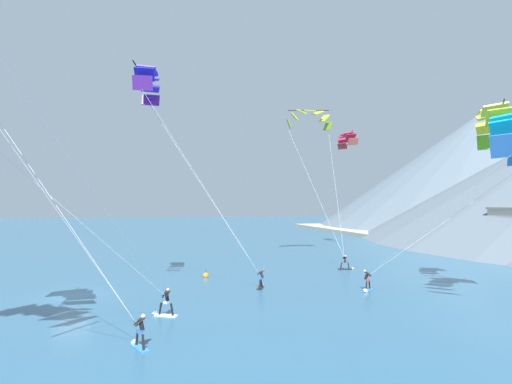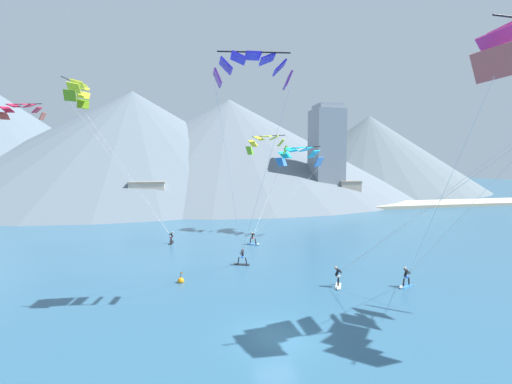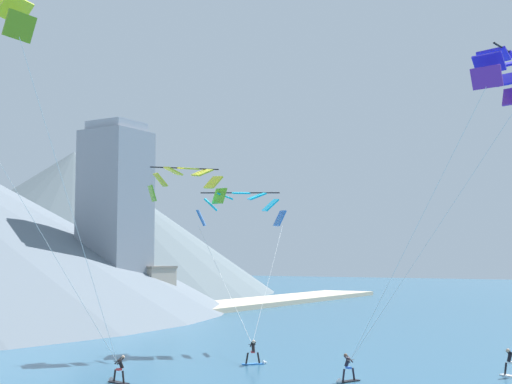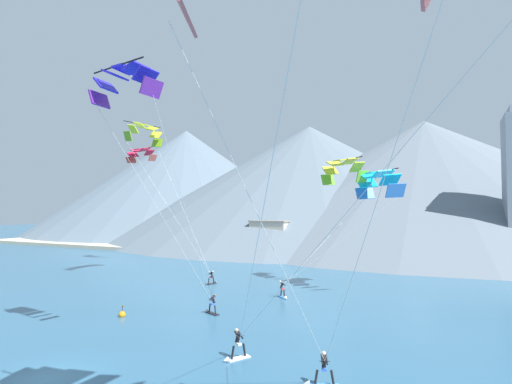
{
  "view_description": "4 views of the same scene",
  "coord_description": "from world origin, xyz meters",
  "px_view_note": "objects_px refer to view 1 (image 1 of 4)",
  "views": [
    {
      "loc": [
        32.99,
        6.62,
        6.94
      ],
      "look_at": [
        -1.99,
        14.81,
        8.07
      ],
      "focal_mm": 28.0,
      "sensor_mm": 36.0,
      "label": 1
    },
    {
      "loc": [
        -5.35,
        -18.6,
        10.17
      ],
      "look_at": [
        3.02,
        18.87,
        6.98
      ],
      "focal_mm": 24.0,
      "sensor_mm": 36.0,
      "label": 2
    },
    {
      "loc": [
        -38.17,
        -2.42,
        7.2
      ],
      "look_at": [
        -2.56,
        18.92,
        11.0
      ],
      "focal_mm": 50.0,
      "sensor_mm": 36.0,
      "label": 3
    },
    {
      "loc": [
        18.6,
        -13.66,
        8.63
      ],
      "look_at": [
        2.21,
        19.56,
        10.23
      ],
      "focal_mm": 28.0,
      "sensor_mm": 36.0,
      "label": 4
    }
  ],
  "objects_px": {
    "kitesurfer_far_left": "(139,337)",
    "parafoil_kite_distant_high_outer": "(347,139)",
    "parafoil_kite_near_lead": "(309,118)",
    "parafoil_kite_far_right": "(148,83)",
    "kitesurfer_near_lead": "(347,265)",
    "race_marker_buoy": "(206,275)",
    "kitesurfer_mid_center": "(367,285)",
    "kitesurfer_near_trail": "(163,307)",
    "parafoil_kite_distant_low_drift": "(493,122)",
    "kitesurfer_far_right": "(261,282)"
  },
  "relations": [
    {
      "from": "kitesurfer_near_trail",
      "to": "race_marker_buoy",
      "type": "relative_size",
      "value": 1.73
    },
    {
      "from": "parafoil_kite_distant_high_outer",
      "to": "kitesurfer_near_lead",
      "type": "bearing_deg",
      "value": -26.28
    },
    {
      "from": "kitesurfer_near_trail",
      "to": "kitesurfer_mid_center",
      "type": "xyz_separation_m",
      "value": [
        -3.58,
        15.93,
        -0.02
      ]
    },
    {
      "from": "kitesurfer_mid_center",
      "to": "kitesurfer_far_left",
      "type": "xyz_separation_m",
      "value": [
        8.98,
        -17.11,
        -0.02
      ]
    },
    {
      "from": "kitesurfer_near_trail",
      "to": "kitesurfer_far_right",
      "type": "xyz_separation_m",
      "value": [
        -6.76,
        7.99,
        -0.06
      ]
    },
    {
      "from": "parafoil_kite_near_lead",
      "to": "parafoil_kite_far_right",
      "type": "distance_m",
      "value": 25.99
    },
    {
      "from": "kitesurfer_far_right",
      "to": "parafoil_kite_near_lead",
      "type": "bearing_deg",
      "value": 147.54
    },
    {
      "from": "parafoil_kite_distant_high_outer",
      "to": "parafoil_kite_near_lead",
      "type": "bearing_deg",
      "value": -45.62
    },
    {
      "from": "kitesurfer_near_lead",
      "to": "kitesurfer_far_left",
      "type": "relative_size",
      "value": 1.02
    },
    {
      "from": "race_marker_buoy",
      "to": "kitesurfer_near_trail",
      "type": "bearing_deg",
      "value": -17.45
    },
    {
      "from": "kitesurfer_near_lead",
      "to": "parafoil_kite_far_right",
      "type": "relative_size",
      "value": 0.11
    },
    {
      "from": "kitesurfer_near_lead",
      "to": "parafoil_kite_near_lead",
      "type": "distance_m",
      "value": 20.64
    },
    {
      "from": "kitesurfer_mid_center",
      "to": "race_marker_buoy",
      "type": "bearing_deg",
      "value": -127.15
    },
    {
      "from": "kitesurfer_far_left",
      "to": "parafoil_kite_distant_low_drift",
      "type": "xyz_separation_m",
      "value": [
        -5.13,
        25.82,
        12.83
      ]
    },
    {
      "from": "race_marker_buoy",
      "to": "parafoil_kite_distant_high_outer",
      "type": "bearing_deg",
      "value": 130.17
    },
    {
      "from": "kitesurfer_mid_center",
      "to": "kitesurfer_far_left",
      "type": "bearing_deg",
      "value": -62.32
    },
    {
      "from": "kitesurfer_near_trail",
      "to": "kitesurfer_far_left",
      "type": "bearing_deg",
      "value": -12.33
    },
    {
      "from": "kitesurfer_near_lead",
      "to": "kitesurfer_mid_center",
      "type": "bearing_deg",
      "value": -17.75
    },
    {
      "from": "kitesurfer_mid_center",
      "to": "parafoil_kite_distant_high_outer",
      "type": "distance_m",
      "value": 37.25
    },
    {
      "from": "kitesurfer_near_lead",
      "to": "parafoil_kite_distant_low_drift",
      "type": "distance_m",
      "value": 19.79
    },
    {
      "from": "kitesurfer_near_lead",
      "to": "parafoil_kite_far_right",
      "type": "bearing_deg",
      "value": -72.9
    },
    {
      "from": "race_marker_buoy",
      "to": "parafoil_kite_near_lead",
      "type": "bearing_deg",
      "value": 126.91
    },
    {
      "from": "parafoil_kite_near_lead",
      "to": "kitesurfer_near_lead",
      "type": "bearing_deg",
      "value": 2.01
    },
    {
      "from": "kitesurfer_near_trail",
      "to": "parafoil_kite_distant_high_outer",
      "type": "xyz_separation_m",
      "value": [
        -33.88,
        29.12,
        17.19
      ]
    },
    {
      "from": "parafoil_kite_far_right",
      "to": "parafoil_kite_distant_high_outer",
      "type": "distance_m",
      "value": 40.32
    },
    {
      "from": "parafoil_kite_distant_high_outer",
      "to": "kitesurfer_far_left",
      "type": "bearing_deg",
      "value": -37.66
    },
    {
      "from": "kitesurfer_far_right",
      "to": "race_marker_buoy",
      "type": "relative_size",
      "value": 1.73
    },
    {
      "from": "kitesurfer_far_left",
      "to": "kitesurfer_near_lead",
      "type": "bearing_deg",
      "value": 133.21
    },
    {
      "from": "kitesurfer_far_right",
      "to": "parafoil_kite_far_right",
      "type": "xyz_separation_m",
      "value": [
        -0.67,
        -9.29,
        16.37
      ]
    },
    {
      "from": "kitesurfer_near_lead",
      "to": "parafoil_kite_distant_high_outer",
      "type": "bearing_deg",
      "value": 153.72
    },
    {
      "from": "kitesurfer_near_trail",
      "to": "kitesurfer_mid_center",
      "type": "bearing_deg",
      "value": 102.68
    },
    {
      "from": "kitesurfer_near_lead",
      "to": "kitesurfer_far_left",
      "type": "height_order",
      "value": "kitesurfer_far_left"
    },
    {
      "from": "kitesurfer_far_left",
      "to": "parafoil_kite_far_right",
      "type": "height_order",
      "value": "parafoil_kite_far_right"
    },
    {
      "from": "kitesurfer_far_left",
      "to": "parafoil_kite_near_lead",
      "type": "bearing_deg",
      "value": 145.58
    },
    {
      "from": "kitesurfer_far_left",
      "to": "parafoil_kite_distant_high_outer",
      "type": "xyz_separation_m",
      "value": [
        -39.27,
        30.3,
        17.23
      ]
    },
    {
      "from": "kitesurfer_near_lead",
      "to": "parafoil_kite_distant_high_outer",
      "type": "distance_m",
      "value": 28.34
    },
    {
      "from": "kitesurfer_near_lead",
      "to": "kitesurfer_far_left",
      "type": "distance_m",
      "value": 27.93
    },
    {
      "from": "race_marker_buoy",
      "to": "kitesurfer_mid_center",
      "type": "bearing_deg",
      "value": 52.85
    },
    {
      "from": "parafoil_kite_distant_high_outer",
      "to": "race_marker_buoy",
      "type": "relative_size",
      "value": 5.9
    },
    {
      "from": "kitesurfer_mid_center",
      "to": "parafoil_kite_distant_low_drift",
      "type": "bearing_deg",
      "value": 66.18
    },
    {
      "from": "parafoil_kite_near_lead",
      "to": "parafoil_kite_far_right",
      "type": "bearing_deg",
      "value": -50.88
    },
    {
      "from": "kitesurfer_mid_center",
      "to": "kitesurfer_far_left",
      "type": "distance_m",
      "value": 19.32
    },
    {
      "from": "parafoil_kite_distant_high_outer",
      "to": "kitesurfer_far_right",
      "type": "bearing_deg",
      "value": -37.94
    },
    {
      "from": "parafoil_kite_near_lead",
      "to": "kitesurfer_far_right",
      "type": "bearing_deg",
      "value": -32.46
    },
    {
      "from": "kitesurfer_near_lead",
      "to": "kitesurfer_near_trail",
      "type": "distance_m",
      "value": 23.59
    },
    {
      "from": "kitesurfer_far_left",
      "to": "race_marker_buoy",
      "type": "xyz_separation_m",
      "value": [
        -18.04,
        5.15,
        -0.33
      ]
    },
    {
      "from": "kitesurfer_far_left",
      "to": "parafoil_kite_distant_high_outer",
      "type": "bearing_deg",
      "value": 142.34
    },
    {
      "from": "kitesurfer_near_lead",
      "to": "parafoil_kite_near_lead",
      "type": "height_order",
      "value": "parafoil_kite_near_lead"
    },
    {
      "from": "parafoil_kite_near_lead",
      "to": "parafoil_kite_far_right",
      "type": "height_order",
      "value": "parafoil_kite_near_lead"
    },
    {
      "from": "kitesurfer_near_lead",
      "to": "parafoil_kite_far_right",
      "type": "distance_m",
      "value": 26.98
    }
  ]
}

